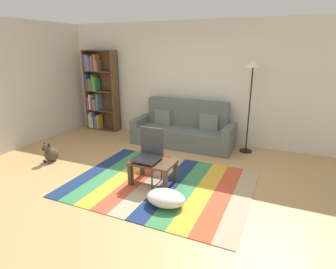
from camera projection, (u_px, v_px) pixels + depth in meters
name	position (u px, v px, depth m)	size (l,w,h in m)	color
ground_plane	(148.00, 183.00, 4.54)	(14.00, 14.00, 0.00)	tan
back_wall	(199.00, 83.00, 6.35)	(6.80, 0.10, 2.70)	silver
left_wall	(26.00, 84.00, 6.11)	(0.10, 5.50, 2.70)	beige
rug	(161.00, 183.00, 4.52)	(2.85, 2.21, 0.01)	navy
couch	(183.00, 130.00, 6.26)	(2.26, 0.80, 1.00)	#59605B
bookshelf	(98.00, 91.00, 7.28)	(0.90, 0.28, 2.06)	brown
coffee_table	(153.00, 165.00, 4.44)	(0.70, 0.48, 0.38)	#513826
pouf	(166.00, 198.00, 3.87)	(0.55, 0.40, 0.22)	white
dog	(51.00, 154.00, 5.37)	(0.22, 0.35, 0.40)	#473D33
standing_lamp	(252.00, 76.00, 5.45)	(0.32, 0.32, 1.90)	black
tv_remote	(155.00, 159.00, 4.47)	(0.04, 0.15, 0.02)	black
folding_chair	(149.00, 151.00, 4.45)	(0.40, 0.40, 0.90)	#38383D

